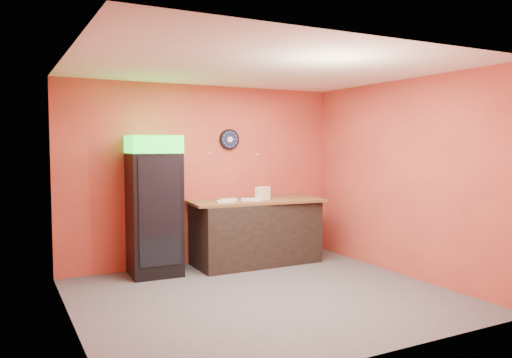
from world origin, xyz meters
TOP-DOWN VIEW (x-y plane):
  - floor at (0.00, 0.00)m, footprint 4.50×4.50m
  - back_wall at (0.00, 2.00)m, footprint 4.50×0.02m
  - left_wall at (-2.25, 0.00)m, footprint 0.02×4.00m
  - right_wall at (2.25, 0.00)m, footprint 0.02×4.00m
  - ceiling at (0.00, 0.00)m, footprint 4.50×4.00m
  - beverage_cooler at (-0.91, 1.61)m, footprint 0.73×0.75m
  - prep_counter at (0.69, 1.57)m, footprint 1.95×0.88m
  - wall_clock at (0.43, 1.97)m, footprint 0.33×0.06m
  - wall_phone at (-0.44, 1.95)m, footprint 0.12×0.11m
  - butcher_paper at (0.69, 1.57)m, footprint 2.17×1.07m
  - sub_roll_stack at (0.75, 1.45)m, footprint 0.26×0.14m
  - wrapped_sandwich_left at (0.09, 1.39)m, footprint 0.27×0.11m
  - wrapped_sandwich_mid at (0.54, 1.42)m, footprint 0.31×0.24m
  - wrapped_sandwich_right at (0.22, 1.57)m, footprint 0.26×0.10m
  - kitchen_tool at (0.82, 1.54)m, footprint 0.06×0.06m

SIDE VIEW (x-z plane):
  - floor at x=0.00m, z-range 0.00..0.00m
  - prep_counter at x=0.69m, z-range 0.00..0.97m
  - beverage_cooler at x=-0.91m, z-range -0.02..1.98m
  - butcher_paper at x=0.69m, z-range 0.97..1.01m
  - wrapped_sandwich_right at x=0.22m, z-range 1.01..1.05m
  - wrapped_sandwich_left at x=0.09m, z-range 1.01..1.05m
  - wrapped_sandwich_mid at x=0.54m, z-range 1.01..1.05m
  - kitchen_tool at x=0.82m, z-range 1.01..1.07m
  - sub_roll_stack at x=0.75m, z-range 1.01..1.22m
  - back_wall at x=0.00m, z-range 0.00..2.80m
  - left_wall at x=-2.25m, z-range 0.00..2.80m
  - right_wall at x=2.25m, z-range 0.00..2.80m
  - wall_phone at x=-0.44m, z-range 1.36..1.58m
  - wall_clock at x=0.43m, z-range 1.79..2.12m
  - ceiling at x=0.00m, z-range 2.79..2.81m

